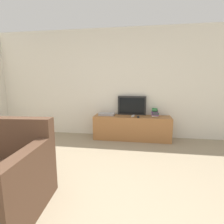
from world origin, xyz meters
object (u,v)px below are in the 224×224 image
object	(u,v)px
tv_stand	(132,128)
book_stack	(155,113)
remote_secondary	(138,117)
remote_on_stand	(133,116)
set_top_box	(107,114)
television	(132,105)

from	to	relation	value
tv_stand	book_stack	distance (m)	0.65
tv_stand	remote_secondary	bearing A→B (deg)	-40.55
book_stack	remote_secondary	distance (m)	0.44
remote_on_stand	remote_secondary	xyz separation A→B (m)	(0.12, -0.10, 0.00)
tv_stand	remote_on_stand	world-z (taller)	remote_on_stand
remote_secondary	set_top_box	distance (m)	0.77
set_top_box	tv_stand	bearing A→B (deg)	-2.65
book_stack	remote_on_stand	world-z (taller)	book_stack
tv_stand	book_stack	world-z (taller)	book_stack
tv_stand	television	size ratio (longest dim) A/B	2.63
book_stack	remote_secondary	bearing A→B (deg)	-153.18
tv_stand	set_top_box	xyz separation A→B (m)	(-0.61, 0.03, 0.30)
television	remote_on_stand	world-z (taller)	television
television	remote_on_stand	xyz separation A→B (m)	(0.04, -0.21, -0.21)
tv_stand	book_stack	size ratio (longest dim) A/B	7.78
book_stack	remote_secondary	xyz separation A→B (m)	(-0.38, -0.19, -0.08)
television	book_stack	xyz separation A→B (m)	(0.54, -0.12, -0.14)
television	set_top_box	xyz separation A→B (m)	(-0.59, -0.16, -0.20)
set_top_box	remote_secondary	bearing A→B (deg)	-11.41
television	remote_secondary	bearing A→B (deg)	-62.25
tv_stand	remote_on_stand	bearing A→B (deg)	-41.76
book_stack	remote_on_stand	size ratio (longest dim) A/B	1.43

